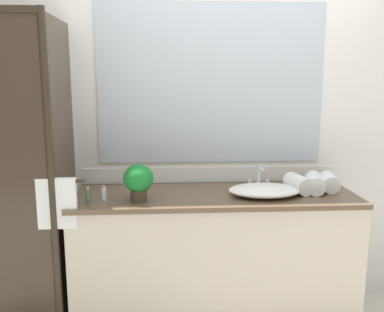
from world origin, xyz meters
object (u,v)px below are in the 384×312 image
object	(u,v)px
rolled_towel_near_edge	(329,182)
potted_plant	(138,180)
sink_basin	(264,190)
soap_dish	(138,190)
amenity_bottle_lotion	(104,193)
amenity_bottle_conditioner	(88,195)
rolled_towel_middle	(315,183)
rolled_towel_far_edge	(299,184)
faucet	(259,181)

from	to	relation	value
rolled_towel_near_edge	potted_plant	bearing A→B (deg)	-172.24
sink_basin	soap_dish	xyz separation A→B (m)	(-0.81, 0.12, -0.02)
amenity_bottle_lotion	rolled_towel_near_edge	world-z (taller)	rolled_towel_near_edge
amenity_bottle_conditioner	rolled_towel_middle	distance (m)	1.44
sink_basin	amenity_bottle_conditioner	bearing A→B (deg)	-174.34
soap_dish	amenity_bottle_lotion	distance (m)	0.26
amenity_bottle_lotion	rolled_towel_far_edge	distance (m)	1.24
soap_dish	sink_basin	bearing A→B (deg)	-8.17
potted_plant	rolled_towel_near_edge	world-z (taller)	potted_plant
soap_dish	rolled_towel_middle	distance (m)	1.15
rolled_towel_middle	sink_basin	bearing A→B (deg)	-169.99
amenity_bottle_conditioner	faucet	bearing A→B (deg)	14.21
rolled_towel_near_edge	rolled_towel_middle	world-z (taller)	rolled_towel_middle
faucet	potted_plant	xyz separation A→B (m)	(-0.79, -0.24, 0.08)
sink_basin	amenity_bottle_lotion	size ratio (longest dim) A/B	4.82
potted_plant	rolled_towel_near_edge	distance (m)	1.25
rolled_towel_middle	rolled_towel_far_edge	world-z (taller)	rolled_towel_middle
faucet	potted_plant	world-z (taller)	potted_plant
amenity_bottle_conditioner	amenity_bottle_lotion	xyz separation A→B (m)	(0.09, 0.05, -0.00)
potted_plant	rolled_towel_near_edge	bearing A→B (deg)	7.76
sink_basin	potted_plant	distance (m)	0.79
amenity_bottle_conditioner	soap_dish	bearing A→B (deg)	38.85
faucet	rolled_towel_middle	distance (m)	0.36
faucet	rolled_towel_near_edge	world-z (taller)	faucet
potted_plant	soap_dish	xyz separation A→B (m)	(-0.02, 0.19, -0.12)
faucet	potted_plant	bearing A→B (deg)	-163.08
amenity_bottle_lotion	rolled_towel_near_edge	bearing A→B (deg)	6.05
soap_dish	rolled_towel_middle	world-z (taller)	rolled_towel_middle
potted_plant	sink_basin	bearing A→B (deg)	5.25
amenity_bottle_conditioner	rolled_towel_far_edge	xyz separation A→B (m)	(1.32, 0.16, 0.01)
rolled_towel_near_edge	rolled_towel_middle	bearing A→B (deg)	-161.86
faucet	rolled_towel_near_edge	xyz separation A→B (m)	(0.45, -0.07, 0.00)
sink_basin	potted_plant	xyz separation A→B (m)	(-0.79, -0.07, 0.10)
sink_basin	rolled_towel_far_edge	world-z (taller)	rolled_towel_far_edge
potted_plant	soap_dish	world-z (taller)	potted_plant
potted_plant	amenity_bottle_conditioner	world-z (taller)	potted_plant
faucet	amenity_bottle_conditioner	world-z (taller)	faucet
sink_basin	amenity_bottle_conditioner	size ratio (longest dim) A/B	4.49
soap_dish	amenity_bottle_conditioner	size ratio (longest dim) A/B	0.99
soap_dish	rolled_towel_middle	size ratio (longest dim) A/B	0.44
rolled_towel_middle	rolled_towel_far_edge	size ratio (longest dim) A/B	1.13
faucet	potted_plant	size ratio (longest dim) A/B	0.75
amenity_bottle_conditioner	rolled_towel_middle	size ratio (longest dim) A/B	0.44
sink_basin	potted_plant	world-z (taller)	potted_plant
potted_plant	amenity_bottle_lotion	xyz separation A→B (m)	(-0.21, 0.02, -0.08)
soap_dish	potted_plant	bearing A→B (deg)	-83.79
potted_plant	rolled_towel_far_edge	bearing A→B (deg)	6.74
sink_basin	amenity_bottle_lotion	bearing A→B (deg)	-176.73
rolled_towel_near_edge	rolled_towel_far_edge	world-z (taller)	rolled_towel_far_edge
sink_basin	rolled_towel_middle	distance (m)	0.35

